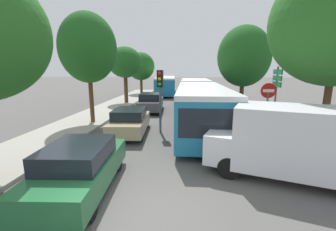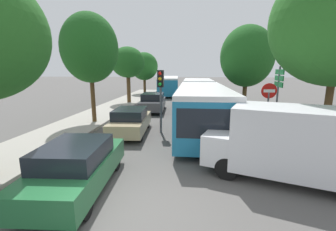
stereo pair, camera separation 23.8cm
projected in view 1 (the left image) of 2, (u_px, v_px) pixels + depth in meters
ground_plane at (140, 210)px, 5.60m from camera, size 200.00×200.00×0.00m
kerb_strip_left at (107, 110)px, 19.20m from camera, size 3.20×36.94×0.14m
articulated_bus at (198, 97)px, 16.16m from camera, size 2.61×16.95×2.52m
city_bus_rear at (166, 84)px, 31.77m from camera, size 3.17×11.30×2.40m
queued_car_green at (80, 167)px, 6.36m from camera, size 1.97×4.17×1.42m
queued_car_tan at (130, 121)px, 12.04m from camera, size 1.94×4.10×1.39m
queued_car_graphite at (151, 102)px, 18.68m from camera, size 2.10×4.45×1.51m
white_van at (296, 141)px, 7.00m from camera, size 5.36×3.46×2.31m
traffic_light at (160, 87)px, 12.02m from camera, size 0.34×0.37×3.40m
no_entry_sign at (267, 103)px, 10.51m from camera, size 0.70×0.08×2.82m
direction_sign_post at (277, 85)px, 12.60m from camera, size 0.14×1.40×3.60m
tree_left_mid at (88, 48)px, 13.51m from camera, size 3.43×3.43×6.79m
tree_left_far at (125, 63)px, 22.24m from camera, size 3.34×3.34×5.66m
tree_left_distant at (141, 66)px, 30.90m from camera, size 3.74×3.74×5.76m
tree_right_mid at (243, 58)px, 20.91m from camera, size 4.88×4.88×7.44m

